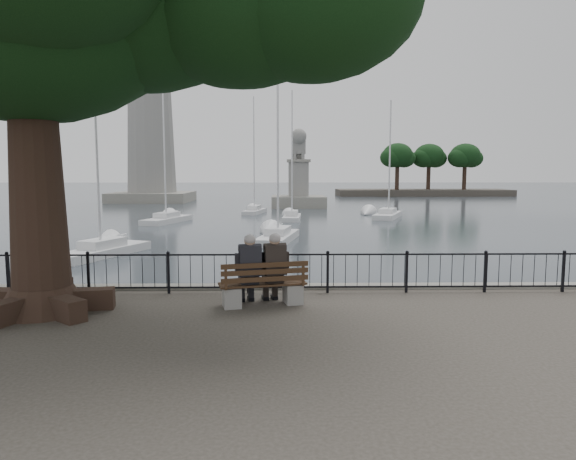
{
  "coord_description": "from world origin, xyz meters",
  "views": [
    {
      "loc": [
        -0.21,
        -10.2,
        3.02
      ],
      "look_at": [
        0.0,
        2.5,
        1.6
      ],
      "focal_mm": 32.0,
      "sensor_mm": 36.0,
      "label": 1
    }
  ],
  "objects_px": {
    "bench": "(263,290)",
    "person_left": "(249,272)",
    "lion_monument": "(298,188)",
    "lighthouse": "(150,103)",
    "person_right": "(273,271)"
  },
  "relations": [
    {
      "from": "person_left",
      "to": "lighthouse",
      "type": "relative_size",
      "value": 0.05
    },
    {
      "from": "lion_monument",
      "to": "lighthouse",
      "type": "bearing_deg",
      "value": 148.89
    },
    {
      "from": "person_left",
      "to": "lighthouse",
      "type": "distance_m",
      "value": 64.15
    },
    {
      "from": "person_left",
      "to": "person_right",
      "type": "relative_size",
      "value": 1.0
    },
    {
      "from": "person_right",
      "to": "lighthouse",
      "type": "bearing_deg",
      "value": 106.25
    },
    {
      "from": "lion_monument",
      "to": "person_right",
      "type": "bearing_deg",
      "value": -92.78
    },
    {
      "from": "bench",
      "to": "person_left",
      "type": "height_order",
      "value": "person_left"
    },
    {
      "from": "bench",
      "to": "lion_monument",
      "type": "bearing_deg",
      "value": 86.96
    },
    {
      "from": "bench",
      "to": "person_left",
      "type": "distance_m",
      "value": 0.51
    },
    {
      "from": "person_left",
      "to": "lighthouse",
      "type": "bearing_deg",
      "value": 105.73
    },
    {
      "from": "bench",
      "to": "lion_monument",
      "type": "height_order",
      "value": "lion_monument"
    },
    {
      "from": "person_left",
      "to": "lion_monument",
      "type": "height_order",
      "value": "lion_monument"
    },
    {
      "from": "bench",
      "to": "lighthouse",
      "type": "bearing_deg",
      "value": 106.0
    },
    {
      "from": "bench",
      "to": "lighthouse",
      "type": "relative_size",
      "value": 0.06
    },
    {
      "from": "bench",
      "to": "lighthouse",
      "type": "height_order",
      "value": "lighthouse"
    }
  ]
}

